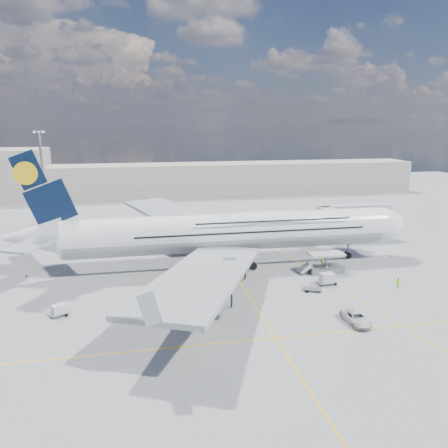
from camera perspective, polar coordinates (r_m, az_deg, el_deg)
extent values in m
plane|color=gray|center=(76.72, 2.20, -7.77)|extent=(300.00, 300.00, 0.00)
cube|color=yellow|center=(76.72, 2.20, -7.76)|extent=(0.25, 220.00, 0.01)
cube|color=yellow|center=(59.15, 6.77, -14.54)|extent=(120.00, 0.25, 0.01)
cube|color=yellow|center=(89.67, 9.50, -4.81)|extent=(14.16, 99.06, 0.01)
cylinder|color=white|center=(83.99, 0.69, -1.03)|extent=(62.00, 7.20, 7.20)
cylinder|color=#9EA0A5|center=(84.02, 0.69, -1.13)|extent=(60.76, 7.13, 7.13)
ellipsoid|color=white|center=(85.47, 5.95, 0.52)|extent=(36.00, 6.84, 3.76)
ellipsoid|color=white|center=(95.09, 19.30, -0.09)|extent=(11.52, 7.20, 7.20)
ellipsoid|color=black|center=(96.63, 20.99, 0.34)|extent=(3.84, 4.16, 1.44)
cone|color=white|center=(84.29, -23.68, -1.55)|extent=(10.00, 6.84, 6.84)
cube|color=black|center=(82.23, -22.88, 4.44)|extent=(11.02, 0.46, 14.61)
cylinder|color=yellow|center=(82.39, -24.47, 6.07)|extent=(4.00, 0.60, 4.00)
cube|color=#999EA3|center=(102.43, -5.98, 0.81)|extent=(25.49, 39.15, 3.35)
cube|color=#999EA3|center=(64.15, -2.71, -6.72)|extent=(25.49, 39.15, 3.35)
cylinder|color=#B7BABF|center=(96.30, -2.58, -1.39)|extent=(5.20, 3.50, 3.50)
cylinder|color=#B7BABF|center=(105.92, -5.83, -0.10)|extent=(5.20, 3.50, 3.50)
cylinder|color=#B7BABF|center=(72.72, 0.36, -6.27)|extent=(5.20, 3.50, 3.50)
cylinder|color=#B7BABF|center=(62.33, -1.82, -9.70)|extent=(5.20, 3.50, 3.50)
cylinder|color=gray|center=(93.37, 15.90, -3.00)|extent=(0.44, 0.44, 3.80)
cylinder|color=black|center=(93.80, 15.84, -3.91)|extent=(1.30, 0.90, 1.30)
cylinder|color=gray|center=(85.23, 0.68, -4.03)|extent=(0.56, 0.56, 3.80)
cylinder|color=black|center=(88.66, 0.26, -4.32)|extent=(1.50, 0.90, 1.50)
cube|color=#B7B7BC|center=(99.70, 13.87, 1.04)|extent=(3.00, 10.00, 2.60)
cube|color=#B7B7BC|center=(107.60, 16.64, 1.74)|extent=(18.00, 3.00, 2.60)
cylinder|color=gray|center=(103.95, 14.08, -0.49)|extent=(0.80, 0.80, 7.10)
cylinder|color=black|center=(104.71, 13.98, -2.14)|extent=(0.90, 0.80, 0.90)
cylinder|color=gray|center=(112.21, 20.14, 0.09)|extent=(1.00, 1.00, 7.10)
cube|color=gray|center=(112.92, 20.02, -1.47)|extent=(2.00, 2.00, 0.80)
cylinder|color=#B7B7BC|center=(96.35, 14.81, 0.57)|extent=(3.60, 3.60, 2.80)
cube|color=silver|center=(83.50, 13.22, -3.82)|extent=(6.50, 3.20, 0.35)
cube|color=gray|center=(84.39, 13.11, -5.74)|extent=(6.50, 3.20, 1.10)
cube|color=gray|center=(83.93, 13.17, -4.77)|extent=(0.22, 1.99, 3.00)
cylinder|color=black|center=(82.41, 11.78, -6.28)|extent=(0.70, 0.30, 0.70)
cube|color=silver|center=(82.67, 10.46, -5.68)|extent=(2.16, 2.60, 1.60)
cylinder|color=gray|center=(118.02, -22.48, 4.93)|extent=(0.70, 0.70, 25.00)
cube|color=gray|center=(117.09, -23.03, 11.08)|extent=(3.00, 0.40, 0.60)
cube|color=#B2AD9E|center=(166.92, -5.27, 5.76)|extent=(180.00, 16.00, 12.00)
cube|color=#193814|center=(218.46, 4.07, 7.01)|extent=(160.00, 6.00, 8.00)
cube|color=gray|center=(62.26, -5.26, -12.68)|extent=(2.83, 1.62, 0.17)
cylinder|color=black|center=(61.74, -6.24, -13.07)|extent=(0.40, 0.17, 0.40)
cylinder|color=black|center=(62.91, -4.29, -12.50)|extent=(0.40, 0.17, 0.40)
cube|color=gray|center=(66.89, -10.74, -10.93)|extent=(3.49, 2.67, 0.19)
cylinder|color=black|center=(66.40, -11.82, -11.29)|extent=(0.45, 0.19, 0.45)
cylinder|color=black|center=(67.52, -9.67, -10.77)|extent=(0.45, 0.19, 0.45)
cube|color=gray|center=(71.55, -7.16, -9.13)|extent=(3.51, 2.12, 0.20)
cylinder|color=black|center=(70.92, -8.21, -9.49)|extent=(0.49, 0.20, 0.49)
cylinder|color=black|center=(72.30, -6.12, -8.98)|extent=(0.49, 0.20, 0.49)
cube|color=gray|center=(68.89, -20.69, -10.91)|extent=(2.97, 2.53, 0.16)
cylinder|color=black|center=(68.65, -21.63, -11.18)|extent=(0.38, 0.16, 0.38)
cylinder|color=black|center=(69.23, -19.74, -10.81)|extent=(0.38, 0.16, 0.38)
cube|color=silver|center=(68.61, -20.74, -10.37)|extent=(2.32, 2.10, 1.31)
cube|color=gray|center=(78.20, 13.28, -7.42)|extent=(3.37, 2.07, 0.19)
cylinder|color=black|center=(77.20, 12.59, -7.77)|extent=(0.47, 0.19, 0.47)
cylinder|color=black|center=(79.30, 13.93, -7.27)|extent=(0.47, 0.19, 0.47)
cube|color=silver|center=(77.91, 13.31, -6.84)|extent=(2.52, 1.86, 1.60)
cube|color=gray|center=(74.81, 11.47, -8.31)|extent=(3.38, 2.58, 0.18)
cylinder|color=black|center=(73.91, 10.77, -8.66)|extent=(0.44, 0.18, 0.44)
cylinder|color=black|center=(75.82, 12.14, -8.15)|extent=(0.44, 0.18, 0.44)
cube|color=silver|center=(77.01, -2.60, -7.10)|extent=(3.25, 2.10, 1.39)
cube|color=black|center=(76.72, -2.61, -6.50)|extent=(1.36, 1.51, 0.54)
cylinder|color=black|center=(76.47, -3.33, -7.58)|extent=(0.69, 0.27, 0.69)
cylinder|color=black|center=(77.85, -1.88, -7.18)|extent=(0.69, 0.27, 0.69)
cube|color=gray|center=(94.90, -6.01, -2.99)|extent=(7.41, 3.63, 2.19)
cube|color=silver|center=(94.29, -6.51, -1.80)|extent=(5.59, 3.47, 2.40)
cube|color=silver|center=(94.89, -4.38, -2.34)|extent=(2.31, 2.77, 1.75)
cube|color=black|center=(94.92, -3.93, -2.19)|extent=(0.48, 2.19, 0.98)
cylinder|color=black|center=(94.07, -4.48, -3.42)|extent=(1.20, 0.38, 1.20)
cylinder|color=black|center=(96.08, -7.50, -3.14)|extent=(1.20, 0.38, 1.20)
cube|color=#FF3D0D|center=(94.49, -6.49, -2.25)|extent=(5.65, 3.53, 0.55)
cube|color=gray|center=(121.72, -8.05, 0.56)|extent=(7.54, 4.72, 2.18)
cube|color=silver|center=(121.26, -8.44, 1.50)|extent=(5.82, 4.24, 2.40)
cube|color=silver|center=(121.67, -6.78, 1.07)|extent=(2.65, 3.00, 1.74)
cube|color=black|center=(121.68, -6.43, 1.19)|extent=(0.84, 2.12, 0.98)
cylinder|color=black|center=(120.75, -6.87, 0.26)|extent=(1.20, 0.38, 1.20)
cylinder|color=black|center=(122.96, -9.18, 0.42)|extent=(1.20, 0.38, 1.20)
imported|color=silver|center=(64.87, 16.87, -11.68)|extent=(2.75, 5.67, 1.55)
imported|color=#EAFF1A|center=(93.37, 12.08, -3.59)|extent=(0.82, 0.77, 1.89)
imported|color=#AAFA1A|center=(79.87, 21.81, -7.14)|extent=(1.14, 1.01, 1.96)
imported|color=#D0E518|center=(65.64, -3.05, -10.80)|extent=(0.67, 0.98, 1.54)
imported|color=#A5F91A|center=(86.97, 12.64, -4.95)|extent=(0.90, 0.97, 1.66)
imported|color=#C1EB18|center=(62.97, -1.62, -11.88)|extent=(1.09, 0.80, 1.51)
cone|color=#FF3D0D|center=(97.48, 20.95, -3.90)|extent=(0.40, 0.40, 0.51)
cube|color=#FF3D0D|center=(97.55, 20.94, -4.03)|extent=(0.34, 0.34, 0.03)
cone|color=#FF3D0D|center=(97.22, -4.47, -3.06)|extent=(0.46, 0.46, 0.58)
cube|color=#FF3D0D|center=(97.29, -4.46, -3.21)|extent=(0.40, 0.40, 0.03)
cone|color=#FF3D0D|center=(109.69, -8.58, -1.30)|extent=(0.41, 0.41, 0.53)
cube|color=#FF3D0D|center=(109.75, -8.57, -1.42)|extent=(0.36, 0.36, 0.03)
cone|color=#FF3D0D|center=(67.54, -9.04, -10.71)|extent=(0.40, 0.40, 0.51)
cube|color=#FF3D0D|center=(67.64, -9.03, -10.90)|extent=(0.35, 0.35, 0.03)
cone|color=#FF3D0D|center=(61.79, -3.59, -12.90)|extent=(0.45, 0.45, 0.58)
cube|color=#FF3D0D|center=(61.91, -3.59, -13.13)|extent=(0.39, 0.39, 0.03)
cone|color=#FF3D0D|center=(87.41, -24.43, -6.14)|extent=(0.43, 0.43, 0.54)
cube|color=#FF3D0D|center=(87.49, -24.41, -6.30)|extent=(0.37, 0.37, 0.03)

